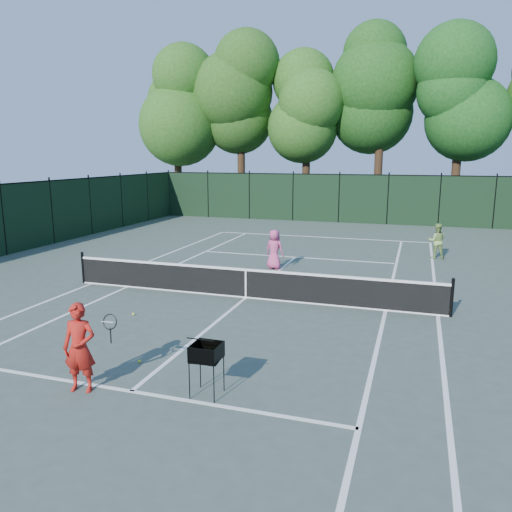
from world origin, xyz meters
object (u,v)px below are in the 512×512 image
(player_pink, at_px, (274,249))
(loose_ball_midcourt, at_px, (133,314))
(player_green, at_px, (437,241))
(coach, at_px, (80,348))
(ball_hopper, at_px, (206,352))
(loose_ball_near_cart, at_px, (140,361))

(player_pink, height_order, loose_ball_midcourt, player_pink)
(player_green, bearing_deg, coach, 60.45)
(ball_hopper, height_order, loose_ball_midcourt, ball_hopper)
(loose_ball_near_cart, xyz_separation_m, loose_ball_midcourt, (-1.81, 2.71, 0.00))
(player_green, relative_size, loose_ball_midcourt, 21.56)
(ball_hopper, xyz_separation_m, loose_ball_midcourt, (-3.72, 3.57, -0.78))
(player_green, height_order, loose_ball_near_cart, player_green)
(ball_hopper, relative_size, loose_ball_near_cart, 14.30)
(coach, height_order, loose_ball_midcourt, coach)
(coach, bearing_deg, loose_ball_midcourt, 98.30)
(ball_hopper, height_order, loose_ball_near_cart, ball_hopper)
(coach, relative_size, loose_ball_near_cart, 24.44)
(player_pink, distance_m, loose_ball_midcourt, 6.92)
(player_green, height_order, loose_ball_midcourt, player_green)
(player_pink, xyz_separation_m, player_green, (5.89, 3.97, -0.02))
(coach, relative_size, ball_hopper, 1.71)
(player_pink, bearing_deg, coach, 100.79)
(coach, relative_size, player_green, 1.13)
(player_green, distance_m, loose_ball_near_cart, 14.62)
(coach, distance_m, ball_hopper, 2.32)
(coach, height_order, ball_hopper, coach)
(coach, distance_m, player_green, 16.02)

